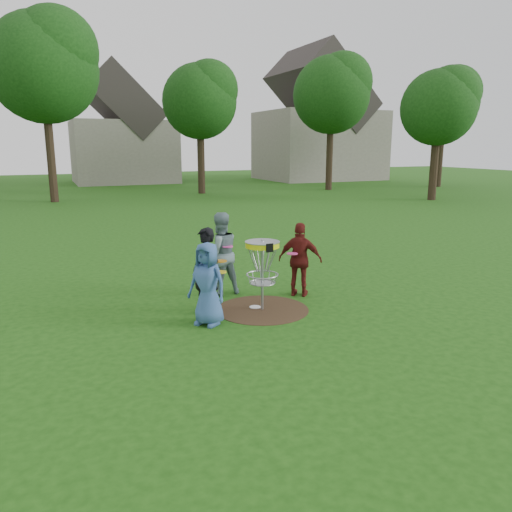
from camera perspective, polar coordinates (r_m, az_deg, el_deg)
name	(u,v)px	position (r m, az deg, el deg)	size (l,w,h in m)	color
ground	(262,309)	(9.70, 0.71, -6.13)	(100.00, 100.00, 0.00)	#19470F
dirt_patch	(262,309)	(9.69, 0.71, -6.11)	(1.80, 1.80, 0.01)	#47331E
player_blue	(207,284)	(8.76, -5.57, -3.19)	(0.72, 0.47, 1.48)	#355892
player_black	(206,271)	(9.28, -5.71, -1.77)	(0.60, 0.39, 1.64)	black
player_grey	(220,254)	(10.50, -4.15, 0.27)	(0.85, 0.66, 1.75)	gray
player_maroon	(300,260)	(10.41, 5.07, -0.42)	(0.91, 0.38, 1.55)	#5E1815
disc_on_grass	(255,307)	(9.80, -0.11, -5.86)	(0.22, 0.22, 0.02)	white
disc_golf_basket	(262,258)	(9.42, 0.73, -0.25)	(0.66, 0.67, 1.38)	#9EA0A5
held_discs	(241,258)	(9.61, -1.68, -0.20)	(2.00, 1.53, 0.19)	gold
tree_row	(114,86)	(29.51, -15.96, 18.18)	(51.20, 17.42, 9.90)	#38281C
house_row	(149,131)	(42.32, -12.18, 13.74)	(44.50, 10.65, 11.62)	gray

